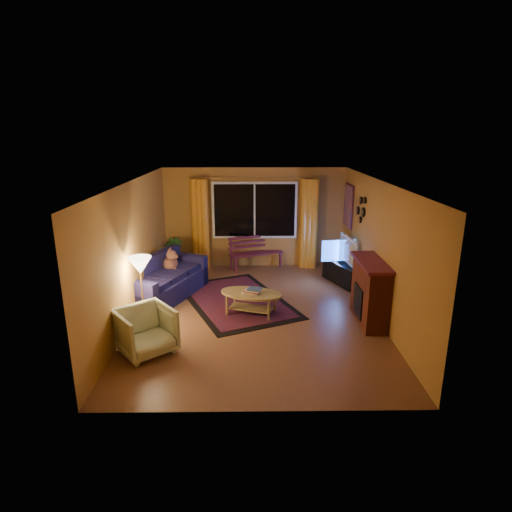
{
  "coord_description": "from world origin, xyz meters",
  "views": [
    {
      "loc": [
        -0.11,
        -7.56,
        3.37
      ],
      "look_at": [
        0.0,
        0.3,
        1.05
      ],
      "focal_mm": 30.0,
      "sensor_mm": 36.0,
      "label": 1
    }
  ],
  "objects_px": {
    "armchair": "(145,329)",
    "coffee_table": "(251,303)",
    "sofa": "(165,278)",
    "tv_console": "(343,273)",
    "floor_lamp": "(142,293)",
    "bench": "(256,261)"
  },
  "relations": [
    {
      "from": "bench",
      "to": "tv_console",
      "type": "bearing_deg",
      "value": -52.17
    },
    {
      "from": "bench",
      "to": "armchair",
      "type": "bearing_deg",
      "value": -135.33
    },
    {
      "from": "armchair",
      "to": "coffee_table",
      "type": "xyz_separation_m",
      "value": [
        1.65,
        1.46,
        -0.19
      ]
    },
    {
      "from": "sofa",
      "to": "floor_lamp",
      "type": "distance_m",
      "value": 1.4
    },
    {
      "from": "floor_lamp",
      "to": "coffee_table",
      "type": "distance_m",
      "value": 2.02
    },
    {
      "from": "armchair",
      "to": "bench",
      "type": "bearing_deg",
      "value": 28.69
    },
    {
      "from": "bench",
      "to": "sofa",
      "type": "distance_m",
      "value": 2.74
    },
    {
      "from": "armchair",
      "to": "floor_lamp",
      "type": "xyz_separation_m",
      "value": [
        -0.26,
        0.93,
        0.23
      ]
    },
    {
      "from": "bench",
      "to": "tv_console",
      "type": "distance_m",
      "value": 2.26
    },
    {
      "from": "bench",
      "to": "coffee_table",
      "type": "height_order",
      "value": "coffee_table"
    },
    {
      "from": "sofa",
      "to": "tv_console",
      "type": "height_order",
      "value": "sofa"
    },
    {
      "from": "tv_console",
      "to": "bench",
      "type": "bearing_deg",
      "value": 128.39
    },
    {
      "from": "sofa",
      "to": "coffee_table",
      "type": "distance_m",
      "value": 2.0
    },
    {
      "from": "armchair",
      "to": "coffee_table",
      "type": "height_order",
      "value": "armchair"
    },
    {
      "from": "floor_lamp",
      "to": "tv_console",
      "type": "xyz_separation_m",
      "value": [
        4.0,
        2.2,
        -0.4
      ]
    },
    {
      "from": "floor_lamp",
      "to": "tv_console",
      "type": "distance_m",
      "value": 4.58
    },
    {
      "from": "sofa",
      "to": "armchair",
      "type": "xyz_separation_m",
      "value": [
        0.14,
        -2.31,
        -0.02
      ]
    },
    {
      "from": "sofa",
      "to": "coffee_table",
      "type": "xyz_separation_m",
      "value": [
        1.79,
        -0.85,
        -0.21
      ]
    },
    {
      "from": "tv_console",
      "to": "armchair",
      "type": "bearing_deg",
      "value": -162.18
    },
    {
      "from": "bench",
      "to": "sofa",
      "type": "relative_size",
      "value": 0.64
    },
    {
      "from": "bench",
      "to": "sofa",
      "type": "xyz_separation_m",
      "value": [
        -1.92,
        -1.94,
        0.22
      ]
    },
    {
      "from": "armchair",
      "to": "tv_console",
      "type": "xyz_separation_m",
      "value": [
        3.74,
        3.13,
        -0.17
      ]
    }
  ]
}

